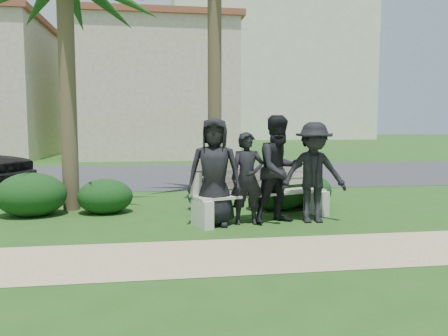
{
  "coord_description": "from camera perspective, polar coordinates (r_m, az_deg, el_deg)",
  "views": [
    {
      "loc": [
        -1.0,
        -7.28,
        1.67
      ],
      "look_at": [
        0.23,
        1.0,
        0.88
      ],
      "focal_mm": 35.0,
      "sensor_mm": 36.0,
      "label": 1
    }
  ],
  "objects": [
    {
      "name": "man_a",
      "position": [
        7.35,
        -1.26,
        -0.5
      ],
      "size": [
        0.98,
        0.73,
        1.83
      ],
      "primitive_type": "imported",
      "rotation": [
        0.0,
        0.0,
        -0.18
      ],
      "color": "black",
      "rests_on": "ground"
    },
    {
      "name": "hedge_b",
      "position": [
        8.78,
        -15.26,
        -3.47
      ],
      "size": [
        1.05,
        0.87,
        0.69
      ],
      "primitive_type": "ellipsoid",
      "color": "#0E3410",
      "rests_on": "ground"
    },
    {
      "name": "hotel_tower",
      "position": [
        65.12,
        5.22,
        15.79
      ],
      "size": [
        26.0,
        18.0,
        37.3
      ],
      "color": "beige",
      "rests_on": "ground"
    },
    {
      "name": "man_c",
      "position": [
        7.6,
        7.27,
        -0.18
      ],
      "size": [
        1.09,
        0.96,
        1.87
      ],
      "primitive_type": "imported",
      "rotation": [
        0.0,
        0.0,
        0.33
      ],
      "color": "black",
      "rests_on": "ground"
    },
    {
      "name": "asphalt_street",
      "position": [
        15.4,
        -4.68,
        -0.82
      ],
      "size": [
        160.0,
        8.0,
        0.01
      ],
      "primitive_type": "cube",
      "color": "#2D2D30",
      "rests_on": "ground"
    },
    {
      "name": "stucco_bldg_right",
      "position": [
        25.36,
        -8.54,
        9.88
      ],
      "size": [
        8.4,
        8.4,
        7.3
      ],
      "color": "tan",
      "rests_on": "ground"
    },
    {
      "name": "hedge_a",
      "position": [
        8.98,
        -23.88,
        -3.05
      ],
      "size": [
        1.29,
        1.06,
        0.84
      ],
      "primitive_type": "ellipsoid",
      "color": "#0E3410",
      "rests_on": "ground"
    },
    {
      "name": "footpath",
      "position": [
        5.81,
        1.82,
        -11.29
      ],
      "size": [
        30.0,
        1.6,
        0.01
      ],
      "primitive_type": "cube",
      "color": "tan",
      "rests_on": "ground"
    },
    {
      "name": "park_bench",
      "position": [
        7.88,
        5.04,
        -3.86
      ],
      "size": [
        2.72,
        1.35,
        0.89
      ],
      "rotation": [
        0.0,
        0.0,
        0.32
      ],
      "color": "#AEA692",
      "rests_on": "ground"
    },
    {
      "name": "hedge_e",
      "position": [
        9.27,
        10.56,
        -2.78
      ],
      "size": [
        1.11,
        0.92,
        0.73
      ],
      "primitive_type": "ellipsoid",
      "color": "#0E3410",
      "rests_on": "ground"
    },
    {
      "name": "man_d",
      "position": [
        7.74,
        11.64,
        -0.59
      ],
      "size": [
        1.18,
        0.75,
        1.75
      ],
      "primitive_type": "imported",
      "rotation": [
        0.0,
        0.0,
        -0.09
      ],
      "color": "black",
      "rests_on": "ground"
    },
    {
      "name": "ground",
      "position": [
        7.53,
        -0.63,
        -7.39
      ],
      "size": [
        160.0,
        160.0,
        0.0
      ],
      "primitive_type": "plane",
      "color": "#204C15",
      "rests_on": "ground"
    },
    {
      "name": "hedge_c",
      "position": [
        8.86,
        -1.98,
        -3.6
      ],
      "size": [
        0.87,
        0.72,
        0.57
      ],
      "primitive_type": "ellipsoid",
      "color": "#0E3410",
      "rests_on": "ground"
    },
    {
      "name": "hedge_d",
      "position": [
        8.88,
        6.96,
        -2.84
      ],
      "size": [
        1.23,
        1.02,
        0.8
      ],
      "primitive_type": "ellipsoid",
      "color": "#0E3410",
      "rests_on": "ground"
    },
    {
      "name": "man_b",
      "position": [
        7.47,
        3.05,
        -1.36
      ],
      "size": [
        0.59,
        0.4,
        1.58
      ],
      "primitive_type": "imported",
      "rotation": [
        0.0,
        0.0,
        -0.04
      ],
      "color": "black",
      "rests_on": "ground"
    }
  ]
}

